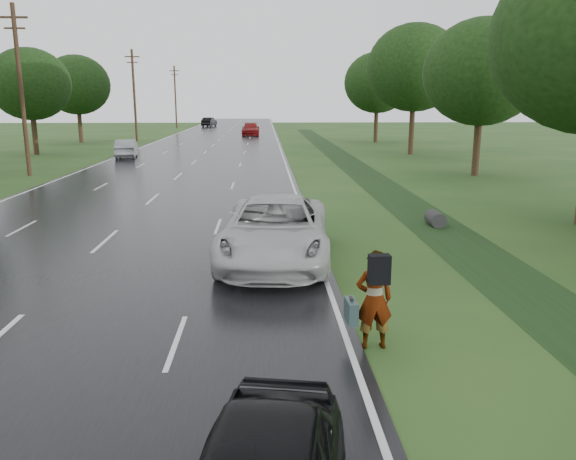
# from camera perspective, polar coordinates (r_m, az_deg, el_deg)

# --- Properties ---
(road) EXTENTS (14.00, 180.00, 0.04)m
(road) POSITION_cam_1_polar(r_m,az_deg,el_deg) (55.41, -7.91, 8.26)
(road) COLOR black
(road) RESTS_ON ground
(edge_stripe_east) EXTENTS (0.12, 180.00, 0.01)m
(edge_stripe_east) POSITION_cam_1_polar(r_m,az_deg,el_deg) (55.18, -0.84, 8.38)
(edge_stripe_east) COLOR silver
(edge_stripe_east) RESTS_ON road
(edge_stripe_west) EXTENTS (0.12, 180.00, 0.01)m
(edge_stripe_west) POSITION_cam_1_polar(r_m,az_deg,el_deg) (56.44, -14.81, 8.06)
(edge_stripe_west) COLOR silver
(edge_stripe_west) RESTS_ON road
(center_line) EXTENTS (0.12, 180.00, 0.01)m
(center_line) POSITION_cam_1_polar(r_m,az_deg,el_deg) (55.41, -7.91, 8.28)
(center_line) COLOR silver
(center_line) RESTS_ON road
(drainage_ditch) EXTENTS (2.20, 120.00, 0.56)m
(drainage_ditch) POSITION_cam_1_polar(r_m,az_deg,el_deg) (29.71, 9.85, 4.17)
(drainage_ditch) COLOR black
(drainage_ditch) RESTS_ON ground
(utility_pole_mid) EXTENTS (1.60, 0.26, 10.00)m
(utility_pole_mid) POSITION_cam_1_polar(r_m,az_deg,el_deg) (37.84, -25.50, 12.84)
(utility_pole_mid) COLOR #322514
(utility_pole_mid) RESTS_ON ground
(utility_pole_far) EXTENTS (1.60, 0.26, 10.00)m
(utility_pole_far) POSITION_cam_1_polar(r_m,az_deg,el_deg) (66.56, -15.35, 13.17)
(utility_pole_far) COLOR #322514
(utility_pole_far) RESTS_ON ground
(utility_pole_distant) EXTENTS (1.60, 0.26, 10.00)m
(utility_pole_distant) POSITION_cam_1_polar(r_m,az_deg,el_deg) (96.07, -11.37, 13.19)
(utility_pole_distant) COLOR #322514
(utility_pole_distant) RESTS_ON ground
(tree_east_c) EXTENTS (7.00, 7.00, 9.29)m
(tree_east_c) POSITION_cam_1_polar(r_m,az_deg,el_deg) (36.42, 19.13, 14.89)
(tree_east_c) COLOR #322514
(tree_east_c) RESTS_ON ground
(tree_east_d) EXTENTS (8.00, 8.00, 10.76)m
(tree_east_d) POSITION_cam_1_polar(r_m,az_deg,el_deg) (49.68, 12.74, 15.77)
(tree_east_d) COLOR #322514
(tree_east_d) RESTS_ON ground
(tree_east_f) EXTENTS (7.20, 7.20, 9.62)m
(tree_east_f) POSITION_cam_1_polar(r_m,az_deg,el_deg) (63.22, 9.07, 14.56)
(tree_east_f) COLOR #322514
(tree_east_f) RESTS_ON ground
(tree_west_d) EXTENTS (6.60, 6.60, 8.80)m
(tree_west_d) POSITION_cam_1_polar(r_m,az_deg,el_deg) (52.70, -24.75, 13.30)
(tree_west_d) COLOR #322514
(tree_west_d) RESTS_ON ground
(tree_west_f) EXTENTS (7.00, 7.00, 9.29)m
(tree_west_f) POSITION_cam_1_polar(r_m,az_deg,el_deg) (66.10, -20.67, 13.63)
(tree_west_f) COLOR #322514
(tree_west_f) RESTS_ON ground
(pedestrian) EXTENTS (0.86, 0.74, 1.88)m
(pedestrian) POSITION_cam_1_polar(r_m,az_deg,el_deg) (10.47, 8.64, -6.88)
(pedestrian) COLOR #A5998C
(pedestrian) RESTS_ON ground
(white_pickup) EXTENTS (3.45, 6.63, 1.78)m
(white_pickup) POSITION_cam_1_polar(r_m,az_deg,el_deg) (15.88, -1.31, 0.00)
(white_pickup) COLOR #BCBCBC
(white_pickup) RESTS_ON road
(silver_sedan) EXTENTS (2.14, 4.51, 1.43)m
(silver_sedan) POSITION_cam_1_polar(r_m,az_deg,el_deg) (47.11, -16.10, 7.95)
(silver_sedan) COLOR gray
(silver_sedan) RESTS_ON road
(far_car_red) EXTENTS (2.28, 5.57, 1.61)m
(far_car_red) POSITION_cam_1_polar(r_m,az_deg,el_deg) (74.67, -3.82, 10.18)
(far_car_red) COLOR maroon
(far_car_red) RESTS_ON road
(far_car_dark) EXTENTS (2.44, 4.97, 1.57)m
(far_car_dark) POSITION_cam_1_polar(r_m,az_deg,el_deg) (101.32, -8.01, 10.82)
(far_car_dark) COLOR black
(far_car_dark) RESTS_ON road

